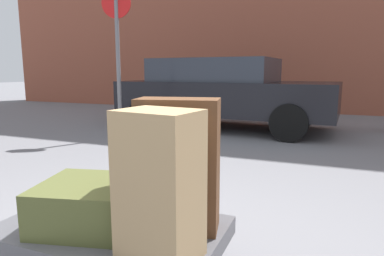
{
  "coord_description": "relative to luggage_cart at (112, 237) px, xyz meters",
  "views": [
    {
      "loc": [
        1.05,
        -1.45,
        1.17
      ],
      "look_at": [
        0.0,
        1.2,
        0.69
      ],
      "focal_mm": 31.61,
      "sensor_mm": 36.0,
      "label": 1
    }
  ],
  "objects": [
    {
      "name": "suitcase_brown_front_right",
      "position": [
        0.35,
        0.11,
        0.42
      ],
      "size": [
        0.45,
        0.29,
        0.69
      ],
      "primitive_type": "cube",
      "rotation": [
        0.0,
        0.0,
        0.21
      ],
      "color": "#51331E",
      "rests_on": "luggage_cart"
    },
    {
      "name": "luggage_cart",
      "position": [
        0.0,
        0.0,
        0.0
      ],
      "size": [
        1.21,
        0.72,
        0.34
      ],
      "color": "#4C4C51",
      "rests_on": "ground_plane"
    },
    {
      "name": "suitcase_olive_stacked_top",
      "position": [
        -0.12,
        -0.04,
        0.19
      ],
      "size": [
        0.59,
        0.58,
        0.24
      ],
      "primitive_type": "cube",
      "rotation": [
        0.0,
        0.0,
        0.24
      ],
      "color": "#4C5128",
      "rests_on": "luggage_cart"
    },
    {
      "name": "parked_car",
      "position": [
        -0.92,
        5.26,
        0.49
      ],
      "size": [
        4.41,
        2.14,
        1.42
      ],
      "color": "black",
      "rests_on": "ground_plane"
    },
    {
      "name": "no_parking_sign",
      "position": [
        -2.3,
        3.58,
        1.3
      ],
      "size": [
        0.49,
        0.16,
        2.54
      ],
      "color": "slate",
      "rests_on": "ground_plane"
    },
    {
      "name": "suitcase_tan_rear_left",
      "position": [
        0.39,
        -0.18,
        0.41
      ],
      "size": [
        0.37,
        0.31,
        0.67
      ],
      "primitive_type": "cube",
      "rotation": [
        0.0,
        0.0,
        -0.15
      ],
      "color": "#9E7F56",
      "rests_on": "luggage_cart"
    }
  ]
}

